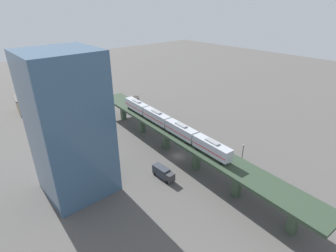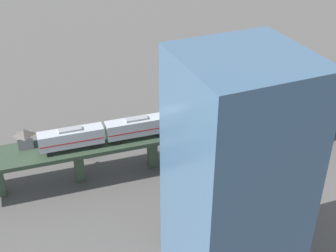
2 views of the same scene
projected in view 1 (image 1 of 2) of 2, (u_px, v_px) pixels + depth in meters
The scene contains 10 objects.
ground_plane at pixel (178, 156), 84.26m from camera, with size 400.00×400.00×0.00m, color #514F4C.
elevated_viaduct at pixel (179, 137), 81.06m from camera, with size 15.21×92.37×8.29m.
subway_train at pixel (168, 123), 81.40m from camera, with size 6.51×49.87×4.45m.
signal_hut at pixel (134, 99), 103.29m from camera, with size 3.45×3.45×3.40m.
street_car_blue at pixel (206, 152), 84.76m from camera, with size 3.08×4.74×1.89m.
street_car_black at pixel (166, 128), 100.66m from camera, with size 2.24×4.54×1.89m.
delivery_truck at pixel (163, 173), 73.15m from camera, with size 2.54×7.26×3.20m.
street_lamp at pixel (243, 153), 78.35m from camera, with size 0.44×0.44×6.94m.
warehouse_building at pixel (50, 100), 122.47m from camera, with size 29.49×13.20×6.80m.
office_tower at pixel (70, 127), 62.34m from camera, with size 16.00×16.00×36.00m.
Camera 1 is at (-49.83, -51.85, 45.09)m, focal length 28.00 mm.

